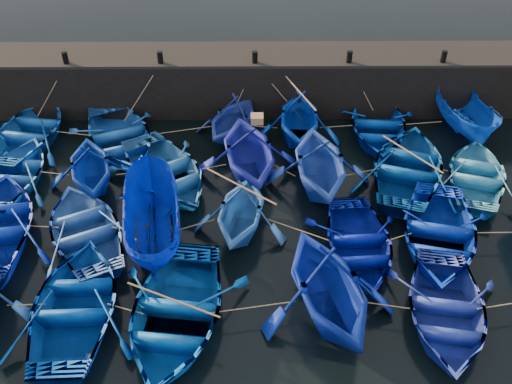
{
  "coord_description": "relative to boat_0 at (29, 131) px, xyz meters",
  "views": [
    {
      "loc": [
        -0.12,
        -12.71,
        13.49
      ],
      "look_at": [
        0.0,
        3.2,
        0.7
      ],
      "focal_mm": 40.0,
      "sensor_mm": 36.0,
      "label": 1
    }
  ],
  "objects": [
    {
      "name": "boat_17",
      "position": [
        12.82,
        -6.75,
        -0.08
      ],
      "size": [
        3.44,
        4.64,
        0.93
      ],
      "primitive_type": "imported",
      "rotation": [
        0.0,
        0.0,
        0.05
      ],
      "color": "#000D81",
      "rests_on": "ground"
    },
    {
      "name": "quay_wall",
      "position": [
        9.46,
        2.96,
        0.71
      ],
      "size": [
        26.0,
        2.5,
        2.5
      ],
      "primitive_type": "cube",
      "color": "black",
      "rests_on": "ground"
    },
    {
      "name": "bollard_4",
      "position": [
        17.46,
        2.06,
        2.33
      ],
      "size": [
        0.24,
        0.24,
        0.5
      ],
      "primitive_type": "cylinder",
      "color": "black",
      "rests_on": "quay_top"
    },
    {
      "name": "boat_2",
      "position": [
        8.51,
        0.31,
        0.43
      ],
      "size": [
        4.42,
        4.68,
        1.94
      ],
      "primitive_type": "imported",
      "rotation": [
        0.0,
        0.0,
        -0.42
      ],
      "color": "#203896",
      "rests_on": "ground"
    },
    {
      "name": "boat_5",
      "position": [
        18.36,
        0.61,
        0.35
      ],
      "size": [
        2.44,
        4.84,
        1.79
      ],
      "primitive_type": "imported",
      "rotation": [
        0.0,
        0.0,
        0.16
      ],
      "color": "#083FC4",
      "rests_on": "ground"
    },
    {
      "name": "boat_8",
      "position": [
        6.02,
        -2.89,
        0.0
      ],
      "size": [
        5.95,
        6.43,
        1.09
      ],
      "primitive_type": "imported",
      "rotation": [
        0.0,
        0.0,
        0.55
      ],
      "color": "#2366AF",
      "rests_on": "ground"
    },
    {
      "name": "boat_0",
      "position": [
        0.0,
        0.0,
        0.0
      ],
      "size": [
        4.62,
        5.82,
        1.09
      ],
      "primitive_type": "imported",
      "rotation": [
        0.0,
        0.0,
        2.96
      ],
      "color": "#0D4790",
      "rests_on": "ground"
    },
    {
      "name": "boat_1",
      "position": [
        3.84,
        -0.43,
        0.0
      ],
      "size": [
        5.56,
        6.32,
        1.09
      ],
      "primitive_type": "imported",
      "rotation": [
        0.0,
        0.0,
        0.42
      ],
      "color": "#144DA7",
      "rests_on": "ground"
    },
    {
      "name": "mooring_ropes",
      "position": [
        9.53,
        -2.59,
        0.33
      ],
      "size": [
        18.4,
        11.71,
        2.1
      ],
      "color": "tan",
      "rests_on": "ground"
    },
    {
      "name": "quay_top",
      "position": [
        9.46,
        2.96,
        2.02
      ],
      "size": [
        26.0,
        2.5,
        0.12
      ],
      "primitive_type": "cube",
      "color": "black",
      "rests_on": "quay_wall"
    },
    {
      "name": "loose_oars",
      "position": [
        10.67,
        -4.46,
        1.1
      ],
      "size": [
        10.52,
        11.95,
        1.11
      ],
      "color": "#99724C",
      "rests_on": "ground"
    },
    {
      "name": "bollard_0",
      "position": [
        1.46,
        2.06,
        2.33
      ],
      "size": [
        0.24,
        0.24,
        0.5
      ],
      "primitive_type": "cylinder",
      "color": "black",
      "rests_on": "quay_top"
    },
    {
      "name": "boat_14",
      "position": [
        3.7,
        -6.01,
        -0.04
      ],
      "size": [
        5.26,
        5.9,
        1.01
      ],
      "primitive_type": "imported",
      "rotation": [
        0.0,
        0.0,
        3.6
      ],
      "color": "#27539D",
      "rests_on": "ground"
    },
    {
      "name": "boat_4",
      "position": [
        14.68,
        0.36,
        -0.03
      ],
      "size": [
        4.03,
        5.28,
        1.02
      ],
      "primitive_type": "imported",
      "rotation": [
        0.0,
        0.0,
        -0.11
      ],
      "color": "#00308F",
      "rests_on": "ground"
    },
    {
      "name": "boat_9",
      "position": [
        9.21,
        -2.44,
        0.68
      ],
      "size": [
        4.75,
        5.27,
        2.45
      ],
      "primitive_type": "imported",
      "rotation": [
        0.0,
        0.0,
        3.31
      ],
      "color": "#19239F",
      "rests_on": "ground"
    },
    {
      "name": "wooden_crate",
      "position": [
        9.51,
        -2.44,
        2.05
      ],
      "size": [
        0.46,
        0.44,
        0.29
      ],
      "primitive_type": "cube",
      "color": "#9B7144",
      "rests_on": "boat_9"
    },
    {
      "name": "boat_10",
      "position": [
        11.85,
        -3.22,
        0.67
      ],
      "size": [
        4.21,
        4.81,
        2.42
      ],
      "primitive_type": "imported",
      "rotation": [
        0.0,
        0.0,
        3.2
      ],
      "color": "#2147B7",
      "rests_on": "ground"
    },
    {
      "name": "bollard_2",
      "position": [
        9.46,
        2.06,
        2.33
      ],
      "size": [
        0.24,
        0.24,
        0.5
      ],
      "primitive_type": "cylinder",
      "color": "black",
      "rests_on": "quay_top"
    },
    {
      "name": "bollard_1",
      "position": [
        5.46,
        2.06,
        2.33
      ],
      "size": [
        0.24,
        0.24,
        0.5
      ],
      "primitive_type": "cylinder",
      "color": "black",
      "rests_on": "quay_top"
    },
    {
      "name": "boat_21",
      "position": [
        4.19,
        -9.33,
        -0.01
      ],
      "size": [
        3.9,
        5.31,
        1.07
      ],
      "primitive_type": "imported",
      "rotation": [
        0.0,
        0.0,
        3.18
      ],
      "color": "navy",
      "rests_on": "ground"
    },
    {
      "name": "boat_23",
      "position": [
        11.48,
        -9.28,
        0.69
      ],
      "size": [
        5.14,
        5.59,
        2.46
      ],
      "primitive_type": "imported",
      "rotation": [
        0.0,
        0.0,
        0.27
      ],
      "color": "#082195",
      "rests_on": "ground"
    },
    {
      "name": "ground",
      "position": [
        9.46,
        -7.54,
        -0.54
      ],
      "size": [
        120.0,
        120.0,
        0.0
      ],
      "primitive_type": "plane",
      "color": "black",
      "rests_on": "ground"
    },
    {
      "name": "boat_3",
      "position": [
        11.29,
        0.16,
        0.55
      ],
      "size": [
        3.84,
        4.38,
        2.18
      ],
      "primitive_type": "imported",
      "rotation": [
        0.0,
        0.0,
        -0.07
      ],
      "color": "#0338CC",
      "rests_on": "ground"
    },
    {
      "name": "boat_22",
      "position": [
        7.08,
        -9.7,
        0.02
      ],
      "size": [
        4.56,
        5.91,
        1.13
      ],
      "primitive_type": "imported",
      "rotation": [
        0.0,
        0.0,
        -0.13
      ],
      "color": "#044995",
      "rests_on": "ground"
    },
    {
      "name": "boat_15",
      "position": [
        5.98,
        -6.15,
        0.43
      ],
      "size": [
        2.65,
        5.28,
        1.95
      ],
      "primitive_type": "imported",
      "rotation": [
        0.0,
        0.0,
        3.29
      ],
      "color": "#001A98",
      "rests_on": "ground"
    },
    {
      "name": "boat_24",
      "position": [
        14.92,
        -9.59,
        -0.05
      ],
      "size": [
        4.15,
        5.26,
        0.98
      ],
      "primitive_type": "imported",
      "rotation": [
        0.0,
        0.0,
        -0.17
      ],
      "color": "navy",
      "rests_on": "ground"
    },
    {
      "name": "boat_12",
      "position": [
        17.89,
        -3.04,
        -0.07
      ],
      "size": [
        4.49,
        5.33,
        0.95
      ],
      "primitive_type": "imported",
      "rotation": [
        0.0,
        0.0,
        2.84
      ],
      "color": "#368AD3",
      "rests_on": "ground"
    },
    {
      "name": "boat_6",
      "position": [
        0.26,
        -2.85,
        -0.07
      ],
      "size": [
        3.66,
        4.86,
        0.96
      ],
      "primitive_type": "imported",
      "rotation": [
        0.0,
        0.0,
        3.06
      ],
      "color": "#1956AA",
      "rests_on": "ground"
    },
    {
      "name": "boat_11",
      "position": [
        15.35,
        -2.67,
        0.03
      ],
      "size": [
        5.51,
        6.51,
        1.15
      ],
      "primitive_type": "imported",
      "rotation": [
        0.0,
        0.0,
        2.82
      ],
      "color": "navy",
      "rests_on": "ground"
    },
    {
      "name": "boat_18",
      "position": [
        15.52,
        -6.38,
        -0.0
      ],
      "size": [
        4.83,
        5.92,
        1.08
      ],
      "primitive_type": "imported",
      "rotation": [
        0.0,
        0.0,
        -0.24
      ],
      "color": "#0429B1",
      "rests_on": "ground"
    },
    {
      "name": "boat_16",
      "position": [
        8.94,
        -5.64,
        0.44
      ],
      "size": [
        3.87,
        4.28,
        1.98
      ],
      "primitive_type": "imported",
      "rotation": [
        0.0,
        0.0,
        -0.18
      ],
      "color": "blue",
      "rests_on": "ground"
    },
    {
      "name": "bollard_3",
      "position": [
        13.46,
        2.06,
        2.33
      ],
      "size": [
        0.24,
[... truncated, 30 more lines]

